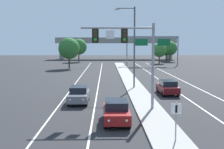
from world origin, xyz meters
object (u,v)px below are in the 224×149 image
at_px(tree_far_right_a, 166,50).
at_px(tree_far_left_b, 79,47).
at_px(street_lamp_median, 133,42).
at_px(tree_far_right_c, 170,48).
at_px(car_oncoming_grey, 79,94).
at_px(car_receding_darkred, 168,87).
at_px(overhead_signal_mast, 130,48).
at_px(highway_sign_gantry, 153,41).
at_px(tree_far_left_a, 69,49).
at_px(tree_far_right_b, 159,50).
at_px(median_sign_post, 176,116).
at_px(car_oncoming_red, 116,111).

distance_m(tree_far_right_a, tree_far_left_b, 28.43).
xyz_separation_m(street_lamp_median, tree_far_right_c, (16.43, 53.57, -1.70)).
bearing_deg(car_oncoming_grey, tree_far_right_a, 71.76).
distance_m(car_oncoming_grey, car_receding_darkred, 10.50).
bearing_deg(tree_far_left_b, overhead_signal_mast, -81.08).
bearing_deg(tree_far_left_b, highway_sign_gantry, -36.87).
distance_m(overhead_signal_mast, tree_far_right_a, 72.88).
bearing_deg(street_lamp_median, tree_far_left_a, 111.38).
height_order(tree_far_right_a, tree_far_right_b, tree_far_right_b).
height_order(street_lamp_median, tree_far_left_a, street_lamp_median).
distance_m(highway_sign_gantry, tree_far_left_b, 25.12).
bearing_deg(tree_far_right_a, car_oncoming_grey, -108.24).
height_order(median_sign_post, tree_far_left_b, tree_far_left_b).
bearing_deg(car_oncoming_grey, street_lamp_median, 56.32).
height_order(tree_far_right_a, tree_far_left_b, tree_far_left_b).
distance_m(highway_sign_gantry, tree_far_right_a, 22.22).
bearing_deg(street_lamp_median, tree_far_right_a, 74.44).
distance_m(tree_far_left_a, tree_far_right_b, 28.47).
bearing_deg(highway_sign_gantry, tree_far_right_c, 63.06).
height_order(overhead_signal_mast, car_receding_darkred, overhead_signal_mast).
xyz_separation_m(overhead_signal_mast, street_lamp_median, (1.29, 11.98, 0.51)).
bearing_deg(median_sign_post, highway_sign_gantry, 82.29).
bearing_deg(overhead_signal_mast, tree_far_right_a, 75.99).
height_order(car_oncoming_grey, car_receding_darkred, same).
relative_size(car_oncoming_red, tree_far_right_c, 0.71).
relative_size(tree_far_right_a, tree_far_left_a, 0.78).
bearing_deg(tree_far_right_b, car_oncoming_grey, -107.91).
xyz_separation_m(median_sign_post, car_oncoming_red, (-3.24, 4.52, -0.77)).
height_order(car_oncoming_red, highway_sign_gantry, highway_sign_gantry).
bearing_deg(car_receding_darkred, median_sign_post, -100.27).
bearing_deg(tree_far_left_b, tree_far_right_c, 0.95).
height_order(median_sign_post, car_oncoming_grey, median_sign_post).
distance_m(car_receding_darkred, tree_far_right_b, 50.92).
bearing_deg(tree_far_left_b, car_oncoming_grey, -84.86).
xyz_separation_m(street_lamp_median, car_oncoming_red, (-2.60, -15.95, -4.97)).
relative_size(street_lamp_median, car_oncoming_red, 2.23).
bearing_deg(tree_far_right_b, overhead_signal_mast, -102.72).
xyz_separation_m(tree_far_right_a, tree_far_right_c, (0.08, -5.13, 0.61)).
xyz_separation_m(car_oncoming_grey, tree_far_left_a, (-5.60, 38.33, 3.68)).
distance_m(overhead_signal_mast, car_oncoming_red, 6.11).
bearing_deg(overhead_signal_mast, tree_far_left_a, 103.88).
height_order(car_receding_darkred, highway_sign_gantry, highway_sign_gantry).
bearing_deg(highway_sign_gantry, tree_far_right_b, 67.55).
bearing_deg(tree_far_right_a, car_oncoming_red, -104.24).
relative_size(median_sign_post, highway_sign_gantry, 0.17).
height_order(highway_sign_gantry, tree_far_left_a, highway_sign_gantry).
bearing_deg(tree_far_right_c, overhead_signal_mast, -105.12).
bearing_deg(overhead_signal_mast, car_oncoming_red, -108.36).
relative_size(street_lamp_median, tree_far_right_c, 1.59).
relative_size(car_receding_darkred, highway_sign_gantry, 0.34).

